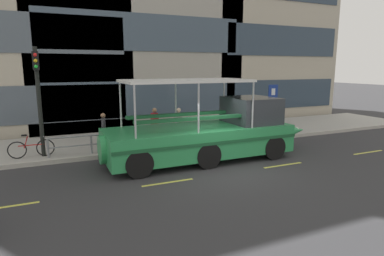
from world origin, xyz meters
TOP-DOWN VIEW (x-y plane):
  - ground_plane at (0.00, 0.00)m, footprint 120.00×120.00m
  - sidewalk at (0.00, 5.60)m, footprint 32.00×4.80m
  - curb_edge at (0.00, 3.11)m, footprint 32.00×0.18m
  - lane_centreline at (-0.00, -0.77)m, footprint 25.80×0.12m
  - curb_guardrail at (-0.09, 3.45)m, footprint 11.91×0.09m
  - traffic_light_pole at (-6.18, 3.79)m, footprint 0.24×0.46m
  - parking_sign at (5.31, 3.82)m, footprint 0.60×0.12m
  - leaned_bicycle at (-6.61, 3.80)m, footprint 1.74×0.46m
  - duck_tour_boat at (0.27, 1.28)m, footprint 9.54×2.69m
  - pedestrian_near_bow at (3.73, 4.14)m, footprint 0.21×0.44m
  - pedestrian_mid_left at (0.10, 4.51)m, footprint 0.23×0.45m
  - pedestrian_mid_right at (-1.11, 4.69)m, footprint 0.33×0.39m
  - pedestrian_near_stern at (-3.63, 4.43)m, footprint 0.22×0.44m

SIDE VIEW (x-z plane):
  - ground_plane at x=0.00m, z-range 0.00..0.00m
  - lane_centreline at x=0.00m, z-range 0.00..0.01m
  - sidewalk at x=0.00m, z-range 0.00..0.18m
  - curb_edge at x=0.00m, z-range 0.00..0.18m
  - leaned_bicycle at x=-6.61m, z-range 0.08..1.04m
  - curb_guardrail at x=-0.09m, z-range 0.32..1.14m
  - duck_tour_boat at x=0.27m, z-range -0.58..2.74m
  - pedestrian_near_bow at x=3.73m, z-range 0.34..1.87m
  - pedestrian_near_stern at x=-3.63m, z-range 0.34..1.90m
  - pedestrian_mid_left at x=0.10m, z-range 0.35..1.95m
  - pedestrian_mid_right at x=-1.11m, z-range 0.35..1.99m
  - parking_sign at x=5.31m, z-range 0.66..3.34m
  - traffic_light_pole at x=-6.18m, z-range 0.63..5.04m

